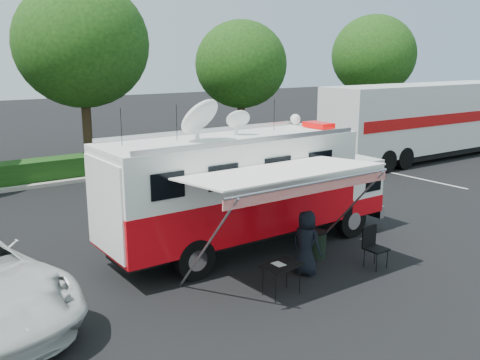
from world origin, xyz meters
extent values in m
plane|color=black|center=(0.00, 0.00, 0.00)|extent=(120.00, 120.00, 0.00)
cube|color=#9E998E|center=(4.00, 11.00, 0.07)|extent=(60.00, 0.35, 0.15)
cube|color=black|center=(4.00, 11.90, 0.50)|extent=(60.00, 1.20, 1.00)
cylinder|color=black|center=(0.00, 13.00, 2.40)|extent=(0.44, 0.44, 4.80)
ellipsoid|color=#14380F|center=(0.00, 13.00, 5.95)|extent=(6.14, 6.14, 5.84)
cylinder|color=black|center=(9.00, 13.00, 2.00)|extent=(0.44, 0.44, 4.00)
ellipsoid|color=#14380F|center=(9.00, 13.00, 4.96)|extent=(5.12, 5.12, 4.86)
cylinder|color=black|center=(20.00, 13.00, 2.20)|extent=(0.44, 0.44, 4.40)
ellipsoid|color=#14380F|center=(20.00, 13.00, 5.46)|extent=(5.63, 5.63, 5.35)
cube|color=silver|center=(-0.50, 3.00, 0.00)|extent=(0.12, 5.50, 0.01)
cube|color=silver|center=(5.50, 3.00, 0.00)|extent=(0.12, 5.50, 0.01)
cube|color=silver|center=(11.50, 3.00, 0.00)|extent=(0.12, 5.50, 0.01)
cube|color=black|center=(0.00, 0.00, 0.52)|extent=(8.20, 1.34, 0.29)
cylinder|color=black|center=(3.05, -1.05, 0.52)|extent=(1.05, 0.31, 1.05)
cylinder|color=black|center=(3.05, 1.05, 0.52)|extent=(1.05, 0.31, 1.05)
cylinder|color=black|center=(-2.48, -1.05, 0.52)|extent=(1.05, 0.31, 1.05)
cylinder|color=black|center=(-2.48, 1.05, 0.52)|extent=(1.05, 0.31, 1.05)
cube|color=silver|center=(4.34, 0.00, 0.57)|extent=(0.19, 2.38, 0.38)
cube|color=white|center=(3.62, 0.00, 1.48)|extent=(1.34, 2.38, 1.62)
cube|color=red|center=(3.62, 0.00, 0.91)|extent=(1.35, 2.40, 0.52)
cube|color=black|center=(4.24, 0.00, 1.76)|extent=(0.11, 2.08, 0.67)
cube|color=red|center=(-0.67, 0.00, 1.24)|extent=(7.25, 2.38, 1.14)
cube|color=red|center=(-0.67, 0.00, 1.81)|extent=(7.27, 2.40, 0.10)
cube|color=white|center=(-0.67, 0.00, 2.53)|extent=(7.25, 2.38, 1.34)
cube|color=white|center=(-0.67, 0.00, 3.23)|extent=(7.25, 2.38, 0.08)
cube|color=#CC0505|center=(2.58, 0.00, 3.37)|extent=(0.52, 0.91, 0.15)
sphere|color=white|center=(2.48, 0.95, 3.46)|extent=(0.32, 0.32, 0.32)
ellipsoid|color=white|center=(-1.72, -0.14, 3.91)|extent=(1.14, 1.14, 0.34)
ellipsoid|color=white|center=(-0.29, 0.19, 3.72)|extent=(0.67, 0.67, 0.19)
cylinder|color=black|center=(-3.62, 0.38, 3.72)|extent=(0.02, 0.02, 0.95)
cylinder|color=black|center=(-2.10, 0.38, 3.72)|extent=(0.02, 0.02, 0.95)
cylinder|color=black|center=(1.14, 0.38, 3.72)|extent=(0.02, 0.02, 0.95)
cube|color=white|center=(-0.86, -2.34, 2.77)|extent=(4.77, 2.29, 0.20)
cube|color=red|center=(-0.86, -3.46, 2.59)|extent=(4.77, 0.04, 0.27)
cylinder|color=#B2B2B7|center=(-0.86, -3.48, 2.71)|extent=(4.77, 0.07, 0.07)
cylinder|color=#B2B2B7|center=(-2.99, -2.41, 1.36)|extent=(0.05, 2.48, 2.75)
cylinder|color=#B2B2B7|center=(1.28, -2.41, 1.36)|extent=(0.05, 2.48, 2.75)
imported|color=black|center=(-0.03, -2.41, 0.00)|extent=(0.72, 0.92, 1.66)
cube|color=black|center=(-1.32, -2.99, 0.73)|extent=(0.96, 0.73, 0.04)
cylinder|color=black|center=(-1.69, -3.22, 0.37)|extent=(0.02, 0.02, 0.73)
cylinder|color=black|center=(-1.69, -2.76, 0.37)|extent=(0.02, 0.02, 0.73)
cylinder|color=black|center=(-0.96, -3.22, 0.37)|extent=(0.02, 0.02, 0.73)
cylinder|color=black|center=(-0.96, -2.76, 0.37)|extent=(0.02, 0.02, 0.73)
cube|color=silver|center=(-1.37, -2.94, 0.75)|extent=(0.23, 0.31, 0.01)
cube|color=black|center=(1.73, -3.17, 0.52)|extent=(0.53, 0.53, 0.05)
cube|color=black|center=(1.73, -2.91, 0.80)|extent=(0.52, 0.06, 0.57)
cylinder|color=black|center=(1.52, -3.38, 0.26)|extent=(0.02, 0.02, 0.52)
cylinder|color=black|center=(1.52, -2.97, 0.26)|extent=(0.02, 0.02, 0.52)
cylinder|color=black|center=(1.94, -3.38, 0.26)|extent=(0.02, 0.02, 0.52)
cylinder|color=black|center=(1.94, -2.97, 0.26)|extent=(0.02, 0.02, 0.52)
cylinder|color=black|center=(0.99, -1.76, 0.36)|extent=(0.47, 0.47, 0.72)
cylinder|color=black|center=(0.99, -1.76, 0.74)|extent=(0.51, 0.51, 0.04)
cube|color=silver|center=(15.68, 5.60, 2.26)|extent=(12.95, 2.88, 3.44)
cube|color=#B20C0C|center=(15.68, 4.23, 2.26)|extent=(12.26, 0.22, 0.54)
cube|color=black|center=(15.68, 5.60, 0.38)|extent=(11.87, 2.54, 0.32)
cylinder|color=black|center=(11.38, 4.42, 0.54)|extent=(1.08, 0.32, 1.08)
cylinder|color=black|center=(11.38, 6.78, 0.54)|extent=(1.08, 0.32, 1.08)
cylinder|color=black|center=(12.67, 4.42, 0.54)|extent=(1.08, 0.32, 1.08)
cylinder|color=black|center=(12.67, 6.78, 0.54)|extent=(1.08, 0.32, 1.08)
cylinder|color=black|center=(20.52, 6.78, 0.54)|extent=(1.08, 0.32, 1.08)
camera|label=1|loc=(-8.77, -11.78, 5.41)|focal=40.00mm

